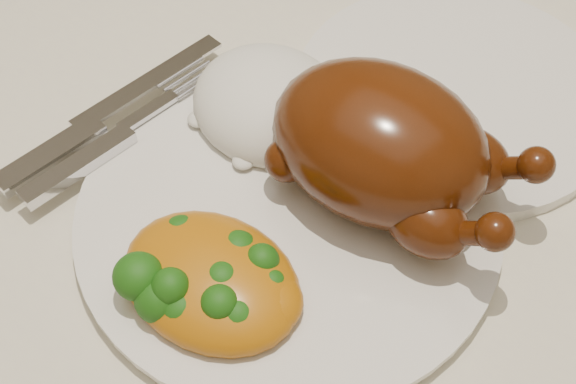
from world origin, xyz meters
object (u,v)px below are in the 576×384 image
Objects in this scene: dinner_plate at (288,216)px; roast_chicken at (385,146)px; dining_table at (241,187)px; side_plate at (454,91)px.

roast_chicken is at bearing 55.45° from dinner_plate.
side_plate is at bearing 40.52° from dining_table.
roast_chicken reaches higher than side_plate.
roast_chicken reaches higher than dinner_plate.
dining_table is 6.76× the size of side_plate.
dining_table is 8.91× the size of roast_chicken.
dinner_plate is 1.52× the size of roast_chicken.
side_plate is at bearing 81.92° from dinner_plate.
roast_chicken is (0.01, -0.12, 0.05)m from side_plate.
dining_table is 0.21m from roast_chicken.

